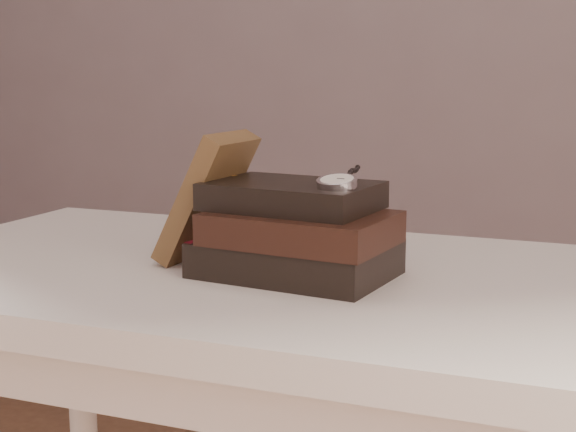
% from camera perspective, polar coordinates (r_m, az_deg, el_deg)
% --- Properties ---
extents(table, '(1.00, 0.60, 0.75)m').
position_cam_1_polar(table, '(1.14, -2.86, -7.83)').
color(table, beige).
rests_on(table, ground).
extents(book_stack, '(0.25, 0.19, 0.12)m').
position_cam_1_polar(book_stack, '(1.05, 0.57, -1.15)').
color(book_stack, black).
rests_on(book_stack, table).
extents(journal, '(0.11, 0.12, 0.17)m').
position_cam_1_polar(journal, '(1.13, -5.48, 1.26)').
color(journal, '#402B18').
rests_on(journal, table).
extents(pocket_watch, '(0.05, 0.15, 0.02)m').
position_cam_1_polar(pocket_watch, '(1.01, 3.40, 2.35)').
color(pocket_watch, silver).
rests_on(pocket_watch, book_stack).
extents(eyeglasses, '(0.11, 0.12, 0.05)m').
position_cam_1_polar(eyeglasses, '(1.16, -1.27, 0.48)').
color(eyeglasses, silver).
rests_on(eyeglasses, book_stack).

